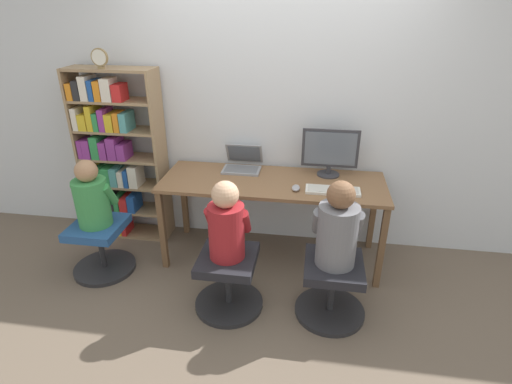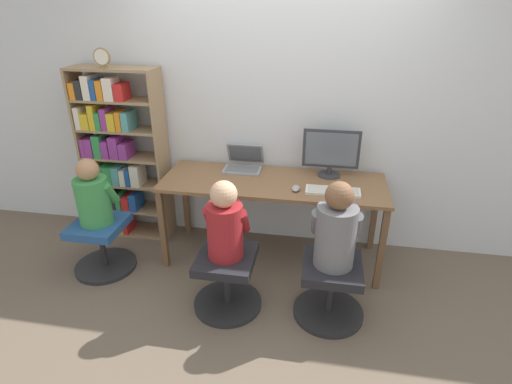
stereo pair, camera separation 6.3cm
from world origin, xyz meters
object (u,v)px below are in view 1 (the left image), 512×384
at_px(desk_clock, 99,58).
at_px(person_at_laptop, 226,224).
at_px(person_at_monitor, 338,229).
at_px(person_near_shelf, 92,197).
at_px(laptop, 242,164).
at_px(bookshelf, 114,158).
at_px(desktop_monitor, 330,152).
at_px(office_chair_side, 101,245).
at_px(keyboard, 333,190).
at_px(office_chair_right, 228,279).
at_px(office_chair_left, 332,286).

bearing_deg(desk_clock, person_at_laptop, -34.30).
distance_m(person_at_monitor, person_near_shelf, 1.99).
xyz_separation_m(laptop, bookshelf, (-1.24, -0.03, 0.00)).
bearing_deg(desktop_monitor, office_chair_side, -161.85).
relative_size(laptop, bookshelf, 0.20).
height_order(laptop, bookshelf, bookshelf).
relative_size(keyboard, office_chair_side, 0.82).
relative_size(desktop_monitor, laptop, 1.44).
bearing_deg(office_chair_right, desk_clock, 145.58).
bearing_deg(bookshelf, person_at_monitor, -22.76).
height_order(keyboard, person_at_monitor, person_at_monitor).
bearing_deg(person_near_shelf, laptop, 29.71).
xyz_separation_m(laptop, desk_clock, (-1.18, -0.09, 0.92)).
height_order(desktop_monitor, keyboard, desktop_monitor).
height_order(desktop_monitor, person_at_laptop, desktop_monitor).
distance_m(laptop, person_at_laptop, 0.94).
distance_m(office_chair_left, person_near_shelf, 2.04).
distance_m(person_at_monitor, office_chair_side, 2.05).
distance_m(office_chair_left, office_chair_side, 1.99).
xyz_separation_m(desktop_monitor, person_near_shelf, (-1.92, -0.62, -0.27)).
relative_size(desktop_monitor, office_chair_side, 0.91).
xyz_separation_m(office_chair_left, office_chair_side, (-1.97, 0.26, 0.00)).
bearing_deg(office_chair_side, office_chair_left, -7.38).
relative_size(desktop_monitor, bookshelf, 0.29).
xyz_separation_m(office_chair_right, bookshelf, (-1.29, 0.91, 0.57)).
height_order(desk_clock, person_near_shelf, desk_clock).
distance_m(desk_clock, person_near_shelf, 1.17).
bearing_deg(person_at_monitor, office_chair_side, 172.74).
height_order(laptop, keyboard, laptop).
bearing_deg(person_at_monitor, desktop_monitor, 93.85).
xyz_separation_m(desktop_monitor, bookshelf, (-2.01, -0.01, -0.17)).
distance_m(person_at_laptop, desk_clock, 1.81).
distance_m(laptop, person_near_shelf, 1.31).
height_order(keyboard, bookshelf, bookshelf).
xyz_separation_m(office_chair_left, person_at_monitor, (0.00, 0.00, 0.50)).
xyz_separation_m(keyboard, person_at_laptop, (-0.75, -0.57, -0.05)).
relative_size(person_at_laptop, bookshelf, 0.36).
xyz_separation_m(person_at_monitor, office_chair_side, (-1.97, 0.25, -0.50)).
bearing_deg(keyboard, desktop_monitor, 95.64).
distance_m(laptop, office_chair_left, 1.36).
relative_size(office_chair_left, office_chair_side, 1.00).
bearing_deg(person_at_monitor, person_near_shelf, 172.63).
bearing_deg(person_at_monitor, laptop, 132.75).
relative_size(person_at_laptop, person_near_shelf, 1.04).
bearing_deg(office_chair_right, bookshelf, 144.95).
bearing_deg(office_chair_right, laptop, 93.46).
relative_size(office_chair_right, bookshelf, 0.32).
relative_size(office_chair_left, person_at_monitor, 0.83).
height_order(bookshelf, office_chair_side, bookshelf).
distance_m(desk_clock, office_chair_side, 1.59).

